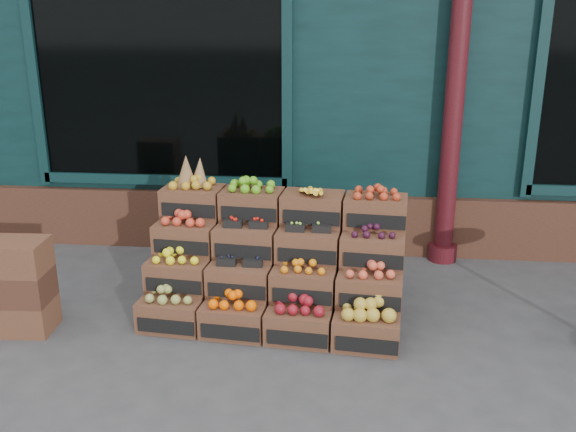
{
  "coord_description": "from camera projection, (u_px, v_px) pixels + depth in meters",
  "views": [
    {
      "loc": [
        0.26,
        -3.98,
        2.4
      ],
      "look_at": [
        -0.2,
        0.7,
        0.85
      ],
      "focal_mm": 40.0,
      "sensor_mm": 36.0,
      "label": 1
    }
  ],
  "objects": [
    {
      "name": "spare_crates",
      "position": [
        17.0,
        286.0,
        4.87
      ],
      "size": [
        0.5,
        0.36,
        0.73
      ],
      "rotation": [
        0.0,
        0.0,
        0.04
      ],
      "color": "brown",
      "rests_on": "ground"
    },
    {
      "name": "crate_display",
      "position": [
        276.0,
        269.0,
        5.14
      ],
      "size": [
        2.07,
        1.14,
        1.25
      ],
      "rotation": [
        0.0,
        0.0,
        -0.09
      ],
      "color": "brown",
      "rests_on": "ground"
    },
    {
      "name": "shopkeeper",
      "position": [
        227.0,
        137.0,
        7.13
      ],
      "size": [
        0.77,
        0.53,
        2.0
      ],
      "primitive_type": "imported",
      "rotation": [
        0.0,
        0.0,
        3.07
      ],
      "color": "#1B6024",
      "rests_on": "ground"
    },
    {
      "name": "ground",
      "position": [
        306.0,
        362.0,
        4.54
      ],
      "size": [
        60.0,
        60.0,
        0.0
      ],
      "primitive_type": "plane",
      "color": "#3E3E40",
      "rests_on": "ground"
    },
    {
      "name": "shop_facade",
      "position": [
        335.0,
        5.0,
        8.62
      ],
      "size": [
        12.0,
        6.24,
        4.8
      ],
      "color": "black",
      "rests_on": "ground"
    }
  ]
}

